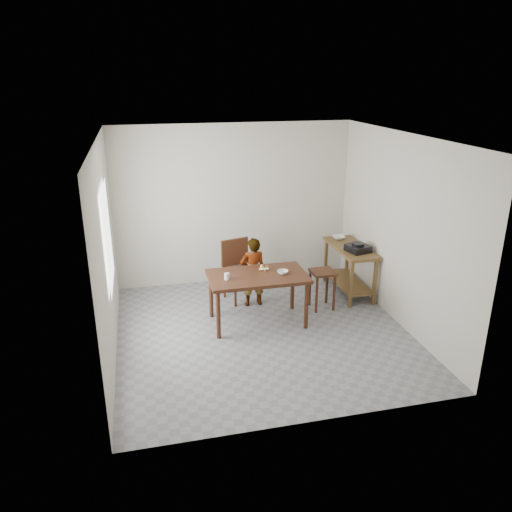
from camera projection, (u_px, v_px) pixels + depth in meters
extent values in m
cube|color=slate|center=(263.00, 333.00, 7.06)|extent=(4.00, 4.00, 0.04)
cube|color=white|center=(264.00, 136.00, 6.12)|extent=(4.00, 4.00, 0.04)
cube|color=beige|center=(234.00, 205.00, 8.43)|extent=(4.00, 0.04, 2.70)
cube|color=beige|center=(315.00, 307.00, 4.74)|extent=(4.00, 0.04, 2.70)
cube|color=beige|center=(104.00, 253.00, 6.15)|extent=(0.04, 4.00, 2.70)
cube|color=beige|center=(402.00, 231.00, 7.03)|extent=(0.04, 4.00, 2.70)
cube|color=white|center=(108.00, 237.00, 6.29)|extent=(0.02, 1.10, 1.30)
imported|color=white|center=(253.00, 272.00, 7.70)|extent=(0.42, 0.28, 1.10)
cylinder|color=silver|center=(227.00, 276.00, 6.90)|extent=(0.08, 0.08, 0.09)
imported|color=silver|center=(283.00, 272.00, 7.10)|extent=(0.20, 0.20, 0.05)
imported|color=silver|center=(339.00, 238.00, 8.42)|extent=(0.21, 0.21, 0.05)
cube|color=black|center=(358.00, 248.00, 7.83)|extent=(0.39, 0.39, 0.11)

